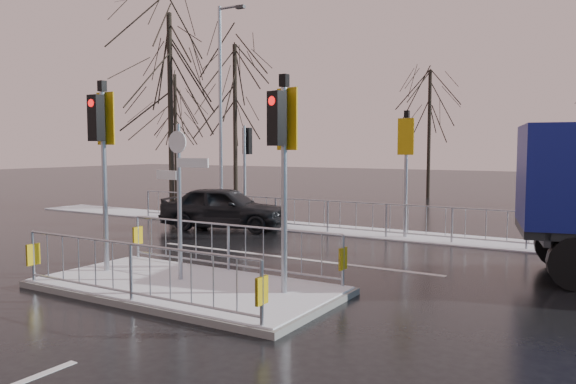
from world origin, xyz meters
The scene contains 11 objects.
ground centered at (0.00, 0.00, 0.00)m, with size 120.00×120.00×0.00m, color black.
snow_verge centered at (0.00, 8.60, 0.02)m, with size 30.00×2.00×0.04m, color white.
lane_markings centered at (0.00, -0.33, 0.00)m, with size 8.00×11.38×0.01m.
traffic_island centered at (-0.01, 0.01, 0.39)m, with size 6.00×3.04×4.15m.
far_kerb_fixtures centered at (0.29, 8.09, 1.02)m, with size 18.00×0.65×3.83m.
car_far_lane centered at (-4.35, 6.91, 0.73)m, with size 1.72×4.29×1.46m, color black.
tree_near_a centered at (-10.50, 11.00, 6.11)m, with size 4.75×4.75×8.97m.
tree_near_b centered at (-8.00, 12.50, 5.15)m, with size 4.00×4.00×7.55m.
tree_near_c centered at (-12.50, 13.50, 4.50)m, with size 3.50×3.50×6.61m.
tree_far_a centered at (-2.00, 22.00, 4.82)m, with size 3.75×3.75×7.08m.
street_lamp_left centered at (-6.43, 9.50, 4.49)m, with size 1.25×0.18×8.20m.
Camera 1 is at (7.21, -8.11, 2.77)m, focal length 35.00 mm.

